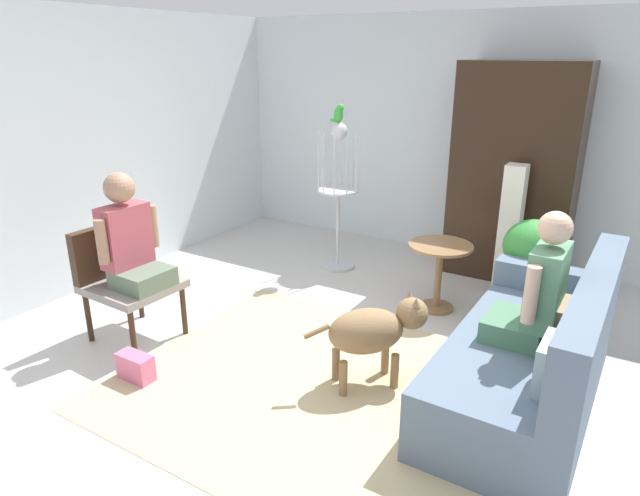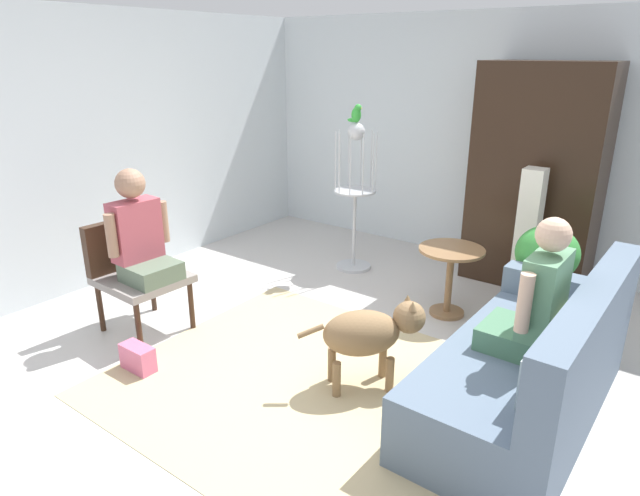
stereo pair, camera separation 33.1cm
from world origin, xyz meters
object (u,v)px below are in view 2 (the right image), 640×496
(parrot, at_px, (356,114))
(potted_plant, at_px, (545,265))
(column_lamp, at_px, (527,238))
(person_on_armchair, at_px, (139,234))
(bird_cage_stand, at_px, (355,195))
(armchair, at_px, (133,266))
(dog, at_px, (369,332))
(round_end_table, at_px, (450,269))
(couch, at_px, (533,369))
(armoire_cabinet, at_px, (536,178))
(handbag, at_px, (138,358))
(person_on_couch, at_px, (535,300))

(parrot, bearing_deg, potted_plant, -7.73)
(column_lamp, bearing_deg, person_on_armchair, -133.20)
(column_lamp, bearing_deg, bird_cage_stand, -172.02)
(armchair, bearing_deg, dog, 10.95)
(round_end_table, relative_size, column_lamp, 0.49)
(couch, height_order, armchair, couch)
(person_on_armchair, bearing_deg, armoire_cabinet, 53.63)
(dog, distance_m, handbag, 1.66)
(armoire_cabinet, bearing_deg, bird_cage_stand, -154.83)
(couch, height_order, person_on_couch, person_on_couch)
(armoire_cabinet, bearing_deg, person_on_armchair, -126.37)
(person_on_armchair, height_order, dog, person_on_armchair)
(parrot, bearing_deg, person_on_couch, -33.14)
(couch, distance_m, armchair, 3.05)
(person_on_couch, height_order, column_lamp, person_on_couch)
(armchair, height_order, handbag, armchair)
(armchair, xyz_separation_m, armoire_cabinet, (2.25, 2.86, 0.51))
(person_on_couch, height_order, handbag, person_on_couch)
(person_on_armchair, xyz_separation_m, potted_plant, (2.53, 1.88, -0.25))
(bird_cage_stand, distance_m, parrot, 0.79)
(potted_plant, bearing_deg, dog, -114.83)
(armchair, bearing_deg, round_end_table, 41.18)
(round_end_table, xyz_separation_m, armoire_cabinet, (0.29, 1.14, 0.62))
(couch, bearing_deg, person_on_couch, -149.99)
(potted_plant, distance_m, armoire_cabinet, 1.17)
(person_on_couch, xyz_separation_m, handbag, (-2.34, -1.12, -0.68))
(parrot, height_order, armoire_cabinet, armoire_cabinet)
(dog, distance_m, bird_cage_stand, 2.20)
(couch, xyz_separation_m, potted_plant, (-0.28, 1.15, 0.25))
(dog, bearing_deg, column_lamp, 78.99)
(couch, xyz_separation_m, dog, (-0.97, -0.33, 0.08))
(parrot, relative_size, potted_plant, 0.20)
(bird_cage_stand, bearing_deg, person_on_couch, -33.20)
(couch, height_order, potted_plant, couch)
(potted_plant, bearing_deg, couch, -76.18)
(armoire_cabinet, bearing_deg, potted_plant, -66.93)
(couch, relative_size, person_on_couch, 2.24)
(person_on_armchair, relative_size, round_end_table, 1.42)
(handbag, bearing_deg, armchair, 143.32)
(person_on_armchair, distance_m, bird_cage_stand, 2.22)
(dog, relative_size, armoire_cabinet, 0.32)
(couch, relative_size, person_on_armchair, 2.21)
(round_end_table, xyz_separation_m, handbag, (-1.39, -2.14, -0.32))
(armchair, height_order, round_end_table, armchair)
(armchair, bearing_deg, armoire_cabinet, 51.73)
(dog, height_order, potted_plant, potted_plant)
(round_end_table, bearing_deg, handbag, -122.87)
(person_on_armchair, relative_size, handbag, 3.23)
(person_on_couch, xyz_separation_m, parrot, (-2.21, 1.44, 0.80))
(armchair, distance_m, column_lamp, 3.35)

